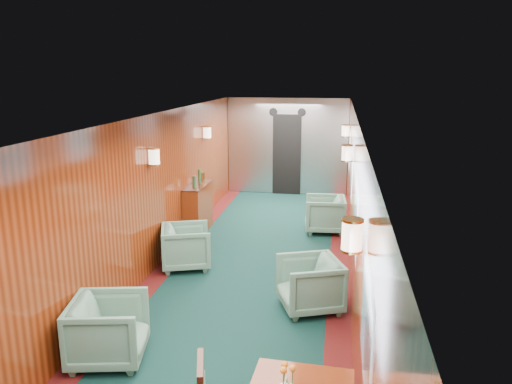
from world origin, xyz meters
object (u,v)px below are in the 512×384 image
armchair_left_far (186,246)px  armchair_right_near (310,284)px  armchair_left_near (109,330)px  armchair_right_far (325,214)px  credenza (198,208)px

armchair_left_far → armchair_right_near: 2.29m
armchair_left_near → armchair_right_far: size_ratio=1.01×
armchair_right_near → armchair_left_near: bearing=-73.8°
armchair_left_far → armchair_left_near: bearing=160.4°
armchair_left_far → armchair_right_far: armchair_right_far is taller
armchair_right_far → armchair_left_near: bearing=-26.7°
armchair_left_far → armchair_right_far: size_ratio=0.99×
credenza → armchair_right_near: bearing=-51.2°
armchair_right_far → armchair_right_near: bearing=-4.6°
credenza → armchair_right_near: 3.69m
credenza → armchair_right_far: 2.44m
armchair_left_near → armchair_left_far: bearing=-12.3°
armchair_right_near → armchair_left_far: bearing=-140.2°
armchair_left_far → armchair_right_far: 3.02m
credenza → armchair_left_far: size_ratio=1.62×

